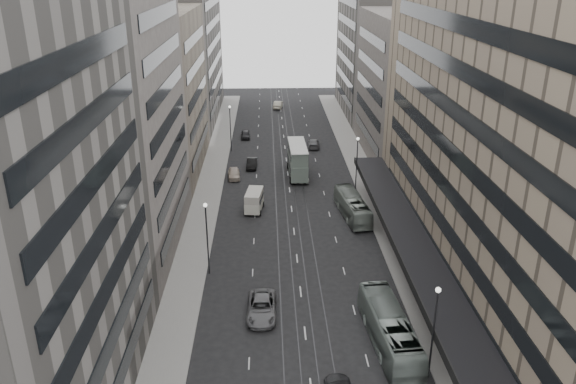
{
  "coord_description": "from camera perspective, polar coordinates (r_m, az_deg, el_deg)",
  "views": [
    {
      "loc": [
        -3.17,
        -41.35,
        31.18
      ],
      "look_at": [
        -0.88,
        18.93,
        6.61
      ],
      "focal_mm": 35.0,
      "sensor_mm": 36.0,
      "label": 1
    }
  ],
  "objects": [
    {
      "name": "ground",
      "position": [
        51.88,
        1.82,
        -14.79
      ],
      "size": [
        220.0,
        220.0,
        0.0
      ],
      "primitive_type": "plane",
      "color": "black",
      "rests_on": "ground"
    },
    {
      "name": "sidewalk_right",
      "position": [
        86.11,
        8.12,
        0.75
      ],
      "size": [
        4.0,
        125.0,
        0.15
      ],
      "primitive_type": "cube",
      "color": "gray",
      "rests_on": "ground"
    },
    {
      "name": "sidewalk_left",
      "position": [
        85.22,
        -7.97,
        0.53
      ],
      "size": [
        4.0,
        125.0,
        0.15
      ],
      "primitive_type": "cube",
      "color": "gray",
      "rests_on": "ground"
    },
    {
      "name": "department_store",
      "position": [
        57.49,
        23.35,
        3.91
      ],
      "size": [
        19.2,
        60.0,
        30.0
      ],
      "color": "#7A6A59",
      "rests_on": "ground"
    },
    {
      "name": "building_right_mid",
      "position": [
        98.44,
        12.59,
        10.41
      ],
      "size": [
        15.0,
        28.0,
        24.0
      ],
      "primitive_type": "cube",
      "color": "#4E4843",
      "rests_on": "ground"
    },
    {
      "name": "building_right_far",
      "position": [
        126.96,
        9.33,
        14.1
      ],
      "size": [
        15.0,
        32.0,
        28.0
      ],
      "primitive_type": "cube",
      "color": "#65615B",
      "rests_on": "ground"
    },
    {
      "name": "building_left_b",
      "position": [
        64.65,
        -18.8,
        8.32
      ],
      "size": [
        15.0,
        26.0,
        34.0
      ],
      "primitive_type": "cube",
      "color": "#4E4843",
      "rests_on": "ground"
    },
    {
      "name": "building_left_c",
      "position": [
        91.18,
        -13.93,
        9.7
      ],
      "size": [
        15.0,
        28.0,
        25.0
      ],
      "primitive_type": "cube",
      "color": "#766B5B",
      "rests_on": "ground"
    },
    {
      "name": "building_left_d",
      "position": [
        122.94,
        -11.05,
        13.74
      ],
      "size": [
        15.0,
        38.0,
        28.0
      ],
      "primitive_type": "cube",
      "color": "#65615B",
      "rests_on": "ground"
    },
    {
      "name": "lamp_right_near",
      "position": [
        46.49,
        14.66,
        -12.63
      ],
      "size": [
        0.44,
        0.44,
        8.32
      ],
      "color": "#262628",
      "rests_on": "ground"
    },
    {
      "name": "lamp_right_far",
      "position": [
        81.67,
        7.02,
        3.45
      ],
      "size": [
        0.44,
        0.44,
        8.32
      ],
      "color": "#262628",
      "rests_on": "ground"
    },
    {
      "name": "lamp_left_near",
      "position": [
        59.69,
        -8.26,
        -3.88
      ],
      "size": [
        0.44,
        0.44,
        8.32
      ],
      "color": "#262628",
      "rests_on": "ground"
    },
    {
      "name": "lamp_left_far",
      "position": [
        100.0,
        -5.89,
        6.99
      ],
      "size": [
        0.44,
        0.44,
        8.32
      ],
      "color": "#262628",
      "rests_on": "ground"
    },
    {
      "name": "bus_near",
      "position": [
        51.04,
        10.27,
        -13.56
      ],
      "size": [
        3.72,
        12.22,
        3.35
      ],
      "primitive_type": "imported",
      "rotation": [
        0.0,
        0.0,
        3.22
      ],
      "color": "gray",
      "rests_on": "ground"
    },
    {
      "name": "bus_far",
      "position": [
        74.58,
        6.56,
        -1.45
      ],
      "size": [
        3.8,
        10.95,
        2.99
      ],
      "primitive_type": "imported",
      "rotation": [
        0.0,
        0.0,
        3.26
      ],
      "color": "gray",
      "rests_on": "ground"
    },
    {
      "name": "double_decker",
      "position": [
        88.16,
        0.98,
        3.35
      ],
      "size": [
        3.06,
        9.41,
        5.11
      ],
      "rotation": [
        0.0,
        0.0,
        0.02
      ],
      "color": "slate",
      "rests_on": "ground"
    },
    {
      "name": "panel_van",
      "position": [
        75.95,
        -3.46,
        -0.82
      ],
      "size": [
        2.7,
        4.75,
        2.85
      ],
      "rotation": [
        0.0,
        0.0,
        -0.13
      ],
      "color": "silver",
      "rests_on": "ground"
    },
    {
      "name": "sedan_2",
      "position": [
        54.57,
        -2.68,
        -11.65
      ],
      "size": [
        2.89,
        6.06,
        1.67
      ],
      "primitive_type": "imported",
      "rotation": [
        0.0,
        0.0,
        -0.02
      ],
      "color": "slate",
      "rests_on": "ground"
    },
    {
      "name": "sedan_4",
      "position": [
        88.19,
        -5.51,
        1.88
      ],
      "size": [
        2.19,
        4.63,
        1.53
      ],
      "primitive_type": "imported",
      "rotation": [
        0.0,
        0.0,
        0.09
      ],
      "color": "beige",
      "rests_on": "ground"
    },
    {
      "name": "sedan_5",
      "position": [
        92.6,
        -3.7,
        2.93
      ],
      "size": [
        1.78,
        4.63,
        1.51
      ],
      "primitive_type": "imported",
      "rotation": [
        0.0,
        0.0,
        -0.04
      ],
      "color": "black",
      "rests_on": "ground"
    },
    {
      "name": "sedan_6",
      "position": [
        87.1,
        1.33,
        1.66
      ],
      "size": [
        2.29,
        4.9,
        1.36
      ],
      "primitive_type": "imported",
      "rotation": [
        0.0,
        0.0,
        3.13
      ],
      "color": "#B9B8B4",
      "rests_on": "ground"
    },
    {
      "name": "sedan_7",
      "position": [
        103.15,
        2.6,
        4.97
      ],
      "size": [
        2.41,
        5.21,
        1.47
      ],
      "primitive_type": "imported",
      "rotation": [
        0.0,
        0.0,
        3.07
      ],
      "color": "#5B5A5D",
      "rests_on": "ground"
    },
    {
      "name": "sedan_8",
      "position": [
        108.85,
        -4.34,
        5.84
      ],
      "size": [
        1.81,
        4.2,
        1.41
      ],
      "primitive_type": "imported",
      "rotation": [
        0.0,
        0.0,
        0.03
      ],
      "color": "black",
      "rests_on": "ground"
    },
    {
      "name": "sedan_9",
      "position": [
        132.12,
        -1.0,
        8.88
      ],
      "size": [
        2.44,
        5.27,
        1.67
      ],
      "primitive_type": "imported",
      "rotation": [
        0.0,
        0.0,
        3.01
      ],
      "color": "beige",
      "rests_on": "ground"
    }
  ]
}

